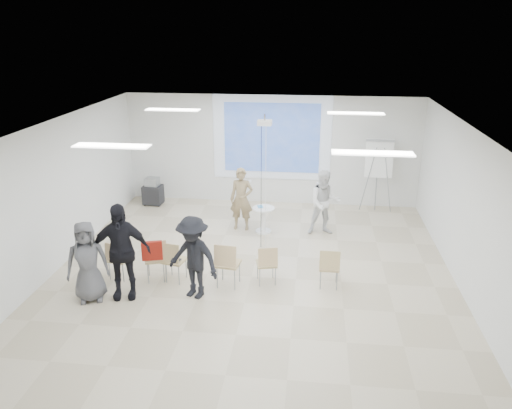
# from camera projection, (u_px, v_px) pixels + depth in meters

# --- Properties ---
(floor) EXTENTS (8.00, 9.00, 0.10)m
(floor) POSITION_uv_depth(u_px,v_px,m) (251.00, 279.00, 9.99)
(floor) COLOR beige
(floor) RESTS_ON ground
(ceiling) EXTENTS (8.00, 9.00, 0.10)m
(ceiling) POSITION_uv_depth(u_px,v_px,m) (251.00, 125.00, 8.94)
(ceiling) COLOR white
(ceiling) RESTS_ON wall_back
(wall_back) EXTENTS (8.00, 0.10, 3.00)m
(wall_back) POSITION_uv_depth(u_px,v_px,m) (272.00, 150.00, 13.71)
(wall_back) COLOR silver
(wall_back) RESTS_ON floor
(wall_left) EXTENTS (0.10, 9.00, 3.00)m
(wall_left) POSITION_uv_depth(u_px,v_px,m) (49.00, 198.00, 9.91)
(wall_left) COLOR silver
(wall_left) RESTS_ON floor
(wall_right) EXTENTS (0.10, 9.00, 3.00)m
(wall_right) POSITION_uv_depth(u_px,v_px,m) (473.00, 215.00, 9.02)
(wall_right) COLOR silver
(wall_right) RESTS_ON floor
(projection_halo) EXTENTS (3.20, 0.01, 2.30)m
(projection_halo) POSITION_uv_depth(u_px,v_px,m) (272.00, 138.00, 13.53)
(projection_halo) COLOR silver
(projection_halo) RESTS_ON wall_back
(projection_image) EXTENTS (2.60, 0.01, 1.90)m
(projection_image) POSITION_uv_depth(u_px,v_px,m) (272.00, 138.00, 13.52)
(projection_image) COLOR #365CB7
(projection_image) RESTS_ON wall_back
(pedestal_table) EXTENTS (0.66, 0.66, 0.65)m
(pedestal_table) POSITION_uv_depth(u_px,v_px,m) (263.00, 218.00, 11.99)
(pedestal_table) COLOR white
(pedestal_table) RESTS_ON floor
(player_left) EXTENTS (0.64, 0.44, 1.75)m
(player_left) POSITION_uv_depth(u_px,v_px,m) (241.00, 195.00, 12.03)
(player_left) COLOR #917C59
(player_left) RESTS_ON floor
(player_right) EXTENTS (0.94, 0.80, 1.74)m
(player_right) POSITION_uv_depth(u_px,v_px,m) (325.00, 199.00, 11.75)
(player_right) COLOR white
(player_right) RESTS_ON floor
(controller_left) EXTENTS (0.05, 0.13, 0.04)m
(controller_left) POSITION_uv_depth(u_px,v_px,m) (250.00, 181.00, 12.15)
(controller_left) COLOR silver
(controller_left) RESTS_ON player_left
(controller_right) EXTENTS (0.06, 0.14, 0.04)m
(controller_right) POSITION_uv_depth(u_px,v_px,m) (318.00, 184.00, 11.90)
(controller_right) COLOR silver
(controller_right) RESTS_ON player_right
(chair_far_left) EXTENTS (0.44, 0.46, 0.80)m
(chair_far_left) POSITION_uv_depth(u_px,v_px,m) (117.00, 257.00, 9.74)
(chair_far_left) COLOR tan
(chair_far_left) RESTS_ON floor
(chair_left_mid) EXTENTS (0.53, 0.55, 0.90)m
(chair_left_mid) POSITION_uv_depth(u_px,v_px,m) (156.00, 256.00, 9.63)
(chair_left_mid) COLOR tan
(chair_left_mid) RESTS_ON floor
(chair_left_inner) EXTENTS (0.47, 0.50, 0.85)m
(chair_left_inner) POSITION_uv_depth(u_px,v_px,m) (173.00, 258.00, 9.62)
(chair_left_inner) COLOR tan
(chair_left_inner) RESTS_ON floor
(chair_center) EXTENTS (0.48, 0.51, 0.91)m
(chair_center) POSITION_uv_depth(u_px,v_px,m) (227.00, 261.00, 9.41)
(chair_center) COLOR tan
(chair_center) RESTS_ON floor
(chair_right_inner) EXTENTS (0.46, 0.48, 0.80)m
(chair_right_inner) POSITION_uv_depth(u_px,v_px,m) (267.00, 262.00, 9.54)
(chair_right_inner) COLOR tan
(chair_right_inner) RESTS_ON floor
(chair_right_far) EXTENTS (0.38, 0.41, 0.81)m
(chair_right_far) POSITION_uv_depth(u_px,v_px,m) (329.00, 265.00, 9.40)
(chair_right_far) COLOR tan
(chair_right_far) RESTS_ON floor
(red_jacket) EXTENTS (0.40, 0.19, 0.37)m
(red_jacket) POSITION_uv_depth(u_px,v_px,m) (152.00, 251.00, 9.44)
(red_jacket) COLOR maroon
(red_jacket) RESTS_ON chair_left_mid
(laptop) EXTENTS (0.35, 0.28, 0.02)m
(laptop) POSITION_uv_depth(u_px,v_px,m) (175.00, 258.00, 9.72)
(laptop) COLOR black
(laptop) RESTS_ON chair_left_inner
(audience_left) EXTENTS (1.33, 0.95, 2.09)m
(audience_left) POSITION_uv_depth(u_px,v_px,m) (120.00, 244.00, 8.93)
(audience_left) COLOR black
(audience_left) RESTS_ON floor
(audience_mid) EXTENTS (1.31, 1.02, 1.79)m
(audience_mid) POSITION_uv_depth(u_px,v_px,m) (193.00, 252.00, 8.97)
(audience_mid) COLOR black
(audience_mid) RESTS_ON floor
(audience_outer) EXTENTS (0.97, 0.81, 1.70)m
(audience_outer) POSITION_uv_depth(u_px,v_px,m) (87.00, 257.00, 8.88)
(audience_outer) COLOR #5A5A5F
(audience_outer) RESTS_ON floor
(flipchart_easel) EXTENTS (0.85, 0.64, 1.96)m
(flipchart_easel) POSITION_uv_depth(u_px,v_px,m) (379.00, 159.00, 12.99)
(flipchart_easel) COLOR gray
(flipchart_easel) RESTS_ON floor
(av_cart) EXTENTS (0.54, 0.44, 0.77)m
(av_cart) POSITION_uv_depth(u_px,v_px,m) (153.00, 192.00, 13.87)
(av_cart) COLOR black
(av_cart) RESTS_ON floor
(ceiling_projector) EXTENTS (0.30, 0.25, 3.00)m
(ceiling_projector) POSITION_uv_depth(u_px,v_px,m) (265.00, 129.00, 10.44)
(ceiling_projector) COLOR white
(ceiling_projector) RESTS_ON ceiling
(fluor_panel_nw) EXTENTS (1.20, 0.30, 0.02)m
(fluor_panel_nw) POSITION_uv_depth(u_px,v_px,m) (173.00, 110.00, 11.05)
(fluor_panel_nw) COLOR white
(fluor_panel_nw) RESTS_ON ceiling
(fluor_panel_ne) EXTENTS (1.20, 0.30, 0.02)m
(fluor_panel_ne) POSITION_uv_depth(u_px,v_px,m) (356.00, 113.00, 10.61)
(fluor_panel_ne) COLOR white
(fluor_panel_ne) RESTS_ON ceiling
(fluor_panel_sw) EXTENTS (1.20, 0.30, 0.02)m
(fluor_panel_sw) POSITION_uv_depth(u_px,v_px,m) (112.00, 146.00, 7.78)
(fluor_panel_sw) COLOR white
(fluor_panel_sw) RESTS_ON ceiling
(fluor_panel_se) EXTENTS (1.20, 0.30, 0.02)m
(fluor_panel_se) POSITION_uv_depth(u_px,v_px,m) (373.00, 153.00, 7.34)
(fluor_panel_se) COLOR white
(fluor_panel_se) RESTS_ON ceiling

